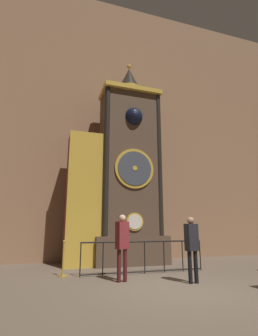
{
  "coord_description": "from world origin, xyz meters",
  "views": [
    {
      "loc": [
        -3.34,
        -6.04,
        1.46
      ],
      "look_at": [
        0.13,
        4.65,
        4.01
      ],
      "focal_mm": 28.0,
      "sensor_mm": 36.0,
      "label": 1
    }
  ],
  "objects_px": {
    "clock_tower": "(120,175)",
    "visitor_far": "(192,243)",
    "stanchion_post": "(63,264)",
    "visitor_near": "(122,241)"
  },
  "relations": [
    {
      "from": "clock_tower",
      "to": "visitor_near",
      "type": "bearing_deg",
      "value": -104.59
    },
    {
      "from": "clock_tower",
      "to": "stanchion_post",
      "type": "height_order",
      "value": "clock_tower"
    },
    {
      "from": "clock_tower",
      "to": "visitor_far",
      "type": "height_order",
      "value": "clock_tower"
    },
    {
      "from": "visitor_far",
      "to": "stanchion_post",
      "type": "distance_m",
      "value": 3.93
    },
    {
      "from": "stanchion_post",
      "to": "visitor_far",
      "type": "bearing_deg",
      "value": -32.46
    },
    {
      "from": "stanchion_post",
      "to": "visitor_near",
      "type": "bearing_deg",
      "value": -41.33
    },
    {
      "from": "visitor_near",
      "to": "stanchion_post",
      "type": "distance_m",
      "value": 2.12
    },
    {
      "from": "visitor_far",
      "to": "stanchion_post",
      "type": "xyz_separation_m",
      "value": [
        -3.26,
        2.08,
        -0.69
      ]
    },
    {
      "from": "clock_tower",
      "to": "stanchion_post",
      "type": "relative_size",
      "value": 8.51
    },
    {
      "from": "clock_tower",
      "to": "visitor_far",
      "type": "relative_size",
      "value": 5.24
    }
  ]
}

